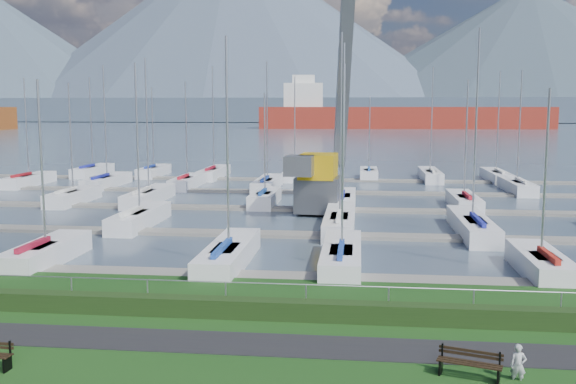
# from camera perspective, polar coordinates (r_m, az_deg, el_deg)

# --- Properties ---
(path) EXTENTS (160.00, 2.00, 0.04)m
(path) POSITION_cam_1_polar(r_m,az_deg,el_deg) (21.52, -4.55, -13.27)
(path) COLOR black
(path) RESTS_ON grass
(water) EXTENTS (800.00, 540.00, 0.20)m
(water) POSITION_cam_1_polar(r_m,az_deg,el_deg) (282.87, 5.60, 5.94)
(water) COLOR #445364
(hedge) EXTENTS (80.00, 0.70, 0.70)m
(hedge) POSITION_cam_1_polar(r_m,az_deg,el_deg) (23.82, -3.36, -10.30)
(hedge) COLOR #1D3212
(hedge) RESTS_ON grass
(fence) EXTENTS (80.00, 0.04, 0.04)m
(fence) POSITION_cam_1_polar(r_m,az_deg,el_deg) (23.95, -3.21, -8.07)
(fence) COLOR #94969C
(fence) RESTS_ON grass
(foothill) EXTENTS (900.00, 80.00, 12.00)m
(foothill) POSITION_cam_1_polar(r_m,az_deg,el_deg) (352.75, 5.78, 7.30)
(foothill) COLOR #455364
(foothill) RESTS_ON water
(mountains) EXTENTS (1190.00, 360.00, 115.00)m
(mountains) POSITION_cam_1_polar(r_m,az_deg,el_deg) (429.14, 6.97, 12.77)
(mountains) COLOR #435062
(mountains) RESTS_ON water
(docks) EXTENTS (90.00, 41.60, 0.25)m
(docks) POSITION_cam_1_polar(r_m,az_deg,el_deg) (49.52, 1.79, -1.56)
(docks) COLOR slate
(docks) RESTS_ON water
(bench_right) EXTENTS (1.84, 0.95, 0.85)m
(bench_right) POSITION_cam_1_polar(r_m,az_deg,el_deg) (19.55, 15.85, -14.47)
(bench_right) COLOR black
(bench_right) RESTS_ON grass
(person) EXTENTS (0.47, 0.34, 1.19)m
(person) POSITION_cam_1_polar(r_m,az_deg,el_deg) (19.72, 19.80, -13.87)
(person) COLOR #AAABB0
(person) RESTS_ON grass
(crane) EXTENTS (5.18, 13.29, 22.35)m
(crane) POSITION_cam_1_polar(r_m,az_deg,el_deg) (48.49, 3.35, 4.83)
(crane) COLOR #515358
(crane) RESTS_ON water
(cargo_ship_mid) EXTENTS (105.89, 24.33, 21.50)m
(cargo_ship_mid) POSITION_cam_1_polar(r_m,az_deg,el_deg) (239.59, 9.19, 6.52)
(cargo_ship_mid) COLOR maroon
(cargo_ship_mid) RESTS_ON water
(sailboat_fleet) EXTENTS (74.47, 49.31, 13.64)m
(sailboat_fleet) POSITION_cam_1_polar(r_m,az_deg,el_deg) (51.67, 1.90, 5.10)
(sailboat_fleet) COLOR navy
(sailboat_fleet) RESTS_ON water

